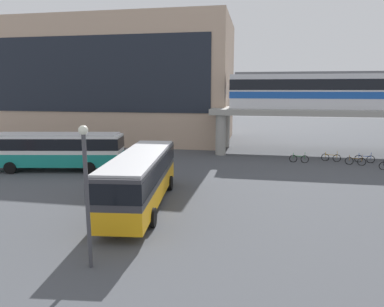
# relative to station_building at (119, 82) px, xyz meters

# --- Properties ---
(ground_plane) EXTENTS (120.00, 120.00, 0.00)m
(ground_plane) POSITION_rel_station_building_xyz_m (12.05, -16.44, -7.84)
(ground_plane) COLOR #47494F
(station_building) EXTENTS (30.38, 14.52, 15.68)m
(station_building) POSITION_rel_station_building_xyz_m (0.00, 0.00, 0.00)
(station_building) COLOR tan
(station_building) RESTS_ON ground_plane
(elevated_platform) EXTENTS (31.47, 6.99, 4.86)m
(elevated_platform) POSITION_rel_station_building_xyz_m (29.60, -6.90, -3.61)
(elevated_platform) COLOR #9E9B93
(elevated_platform) RESTS_ON ground_plane
(train) EXTENTS (25.21, 2.96, 3.84)m
(train) POSITION_rel_station_building_xyz_m (28.40, -6.90, -1.01)
(train) COLOR silver
(train) RESTS_ON elevated_platform
(bus_main) EXTENTS (3.72, 11.25, 3.22)m
(bus_main) POSITION_rel_station_building_xyz_m (12.09, -27.08, -5.85)
(bus_main) COLOR orange
(bus_main) RESTS_ON ground_plane
(bus_secondary) EXTENTS (11.31, 4.42, 3.22)m
(bus_secondary) POSITION_rel_station_building_xyz_m (2.00, -19.40, -5.85)
(bus_secondary) COLOR teal
(bus_secondary) RESTS_ON ground_plane
(bicycle_green) EXTENTS (1.79, 0.20, 1.04)m
(bicycle_green) POSITION_rel_station_building_xyz_m (22.88, -12.21, -7.48)
(bicycle_green) COLOR black
(bicycle_green) RESTS_ON ground_plane
(bicycle_blue) EXTENTS (1.78, 0.31, 1.04)m
(bicycle_blue) POSITION_rel_station_building_xyz_m (29.06, -11.15, -7.48)
(bicycle_blue) COLOR black
(bicycle_blue) RESTS_ON ground_plane
(bicycle_orange) EXTENTS (1.75, 0.52, 1.04)m
(bicycle_orange) POSITION_rel_station_building_xyz_m (26.02, -11.07, -7.48)
(bicycle_orange) COLOR black
(bicycle_orange) RESTS_ON ground_plane
(bicycle_brown) EXTENTS (1.75, 0.50, 1.04)m
(bicycle_brown) POSITION_rel_station_building_xyz_m (27.90, -12.44, -7.48)
(bicycle_brown) COLOR black
(bicycle_brown) RESTS_ON ground_plane
(lamp_post) EXTENTS (0.36, 0.36, 5.64)m
(lamp_post) POSITION_rel_station_building_xyz_m (12.43, -34.38, -4.47)
(lamp_post) COLOR #3F3F44
(lamp_post) RESTS_ON ground_plane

